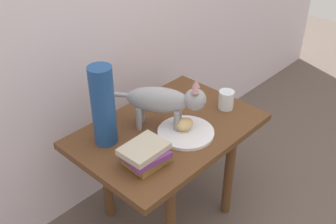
{
  "coord_description": "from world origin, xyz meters",
  "views": [
    {
      "loc": [
        -1.04,
        -0.97,
        1.52
      ],
      "look_at": [
        0.0,
        0.0,
        0.58
      ],
      "focal_mm": 44.06,
      "sensor_mm": 36.0,
      "label": 1
    }
  ],
  "objects_px": {
    "bread_roll": "(185,124)",
    "tv_remote": "(163,99)",
    "cat": "(165,100)",
    "green_vase": "(103,106)",
    "book_stack": "(145,154)",
    "side_table": "(168,141)",
    "candle_jar": "(226,101)",
    "plate": "(186,132)"
  },
  "relations": [
    {
      "from": "bread_roll",
      "to": "tv_remote",
      "type": "distance_m",
      "value": 0.26
    },
    {
      "from": "bread_roll",
      "to": "cat",
      "type": "xyz_separation_m",
      "value": [
        -0.03,
        0.08,
        0.09
      ]
    },
    {
      "from": "bread_roll",
      "to": "cat",
      "type": "bearing_deg",
      "value": 109.24
    },
    {
      "from": "bread_roll",
      "to": "tv_remote",
      "type": "bearing_deg",
      "value": 63.5
    },
    {
      "from": "green_vase",
      "to": "tv_remote",
      "type": "relative_size",
      "value": 2.22
    },
    {
      "from": "cat",
      "to": "book_stack",
      "type": "relative_size",
      "value": 2.32
    },
    {
      "from": "side_table",
      "to": "cat",
      "type": "bearing_deg",
      "value": 103.96
    },
    {
      "from": "green_vase",
      "to": "side_table",
      "type": "bearing_deg",
      "value": -26.62
    },
    {
      "from": "candle_jar",
      "to": "side_table",
      "type": "bearing_deg",
      "value": 164.28
    },
    {
      "from": "candle_jar",
      "to": "tv_remote",
      "type": "distance_m",
      "value": 0.29
    },
    {
      "from": "cat",
      "to": "side_table",
      "type": "bearing_deg",
      "value": -76.04
    },
    {
      "from": "green_vase",
      "to": "plate",
      "type": "bearing_deg",
      "value": -38.31
    },
    {
      "from": "candle_jar",
      "to": "book_stack",
      "type": "bearing_deg",
      "value": -178.68
    },
    {
      "from": "book_stack",
      "to": "green_vase",
      "type": "xyz_separation_m",
      "value": [
        -0.01,
        0.21,
        0.12
      ]
    },
    {
      "from": "side_table",
      "to": "green_vase",
      "type": "xyz_separation_m",
      "value": [
        -0.24,
        0.12,
        0.24
      ]
    },
    {
      "from": "side_table",
      "to": "cat",
      "type": "xyz_separation_m",
      "value": [
        -0.0,
        0.01,
        0.2
      ]
    },
    {
      "from": "plate",
      "to": "book_stack",
      "type": "relative_size",
      "value": 1.34
    },
    {
      "from": "plate",
      "to": "candle_jar",
      "type": "relative_size",
      "value": 2.77
    },
    {
      "from": "plate",
      "to": "candle_jar",
      "type": "distance_m",
      "value": 0.28
    },
    {
      "from": "bread_roll",
      "to": "green_vase",
      "type": "height_order",
      "value": "green_vase"
    },
    {
      "from": "plate",
      "to": "book_stack",
      "type": "distance_m",
      "value": 0.25
    },
    {
      "from": "cat",
      "to": "candle_jar",
      "type": "relative_size",
      "value": 4.8
    },
    {
      "from": "plate",
      "to": "bread_roll",
      "type": "distance_m",
      "value": 0.04
    },
    {
      "from": "plate",
      "to": "bread_roll",
      "type": "xyz_separation_m",
      "value": [
        0.01,
        0.01,
        0.03
      ]
    },
    {
      "from": "bread_roll",
      "to": "plate",
      "type": "bearing_deg",
      "value": -116.03
    },
    {
      "from": "candle_jar",
      "to": "tv_remote",
      "type": "xyz_separation_m",
      "value": [
        -0.15,
        0.25,
        -0.03
      ]
    },
    {
      "from": "green_vase",
      "to": "candle_jar",
      "type": "distance_m",
      "value": 0.58
    },
    {
      "from": "candle_jar",
      "to": "tv_remote",
      "type": "bearing_deg",
      "value": 121.98
    },
    {
      "from": "book_stack",
      "to": "green_vase",
      "type": "height_order",
      "value": "green_vase"
    },
    {
      "from": "book_stack",
      "to": "tv_remote",
      "type": "relative_size",
      "value": 1.17
    },
    {
      "from": "plate",
      "to": "bread_roll",
      "type": "relative_size",
      "value": 2.94
    },
    {
      "from": "side_table",
      "to": "bread_roll",
      "type": "distance_m",
      "value": 0.13
    },
    {
      "from": "side_table",
      "to": "cat",
      "type": "distance_m",
      "value": 0.21
    },
    {
      "from": "cat",
      "to": "tv_remote",
      "type": "height_order",
      "value": "cat"
    },
    {
      "from": "side_table",
      "to": "plate",
      "type": "height_order",
      "value": "plate"
    },
    {
      "from": "bread_roll",
      "to": "candle_jar",
      "type": "distance_m",
      "value": 0.27
    },
    {
      "from": "plate",
      "to": "cat",
      "type": "distance_m",
      "value": 0.16
    },
    {
      "from": "side_table",
      "to": "book_stack",
      "type": "xyz_separation_m",
      "value": [
        -0.22,
        -0.09,
        0.11
      ]
    },
    {
      "from": "side_table",
      "to": "bread_roll",
      "type": "height_order",
      "value": "bread_roll"
    },
    {
      "from": "book_stack",
      "to": "candle_jar",
      "type": "bearing_deg",
      "value": 1.32
    },
    {
      "from": "bread_roll",
      "to": "green_vase",
      "type": "relative_size",
      "value": 0.24
    },
    {
      "from": "side_table",
      "to": "plate",
      "type": "relative_size",
      "value": 3.34
    }
  ]
}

